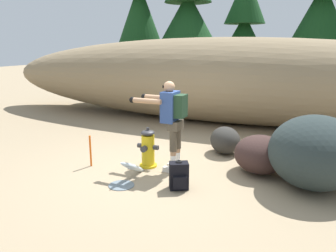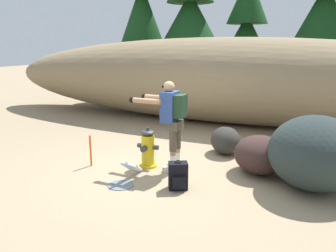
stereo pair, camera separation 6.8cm
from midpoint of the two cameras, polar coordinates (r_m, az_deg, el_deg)
ground_plane at (r=6.28m, az=-1.71°, el=-7.53°), size 56.00×56.00×0.04m
dirt_embankment at (r=10.09m, az=9.08°, el=7.74°), size 15.40×3.20×2.47m
fire_hydrant at (r=6.30m, az=-3.75°, el=-3.91°), size 0.42×0.38×0.76m
hydrant_water_jet at (r=5.83m, az=-6.64°, el=-7.54°), size 0.42×1.04×0.51m
utility_worker at (r=5.93m, az=0.17°, el=1.88°), size 0.98×0.55×1.64m
spare_backpack at (r=5.38m, az=1.51°, el=-8.52°), size 0.36×0.36×0.47m
boulder_large at (r=5.82m, az=23.55°, el=-4.07°), size 1.49×1.63×1.18m
boulder_mid at (r=6.23m, az=15.18°, el=-4.67°), size 1.16×1.21×0.68m
boulder_small at (r=7.19m, az=9.44°, el=-2.39°), size 0.89×0.97×0.57m
pine_tree_far_left at (r=14.77m, az=-5.02°, el=19.41°), size 2.47×2.47×6.97m
pine_tree_left at (r=14.16m, az=3.26°, el=18.80°), size 2.91×2.91×6.01m
pine_tree_center at (r=15.14m, az=12.68°, el=15.31°), size 2.67×2.67×5.18m
pine_tree_right at (r=14.20m, az=24.61°, el=17.95°), size 2.77×2.77×6.38m
survey_stake at (r=6.50m, az=-13.37°, el=-4.16°), size 0.04×0.04×0.60m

